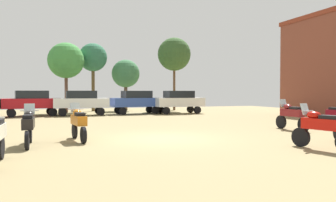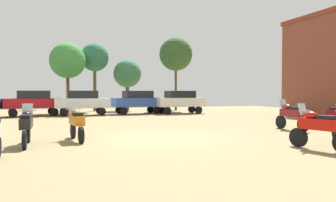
# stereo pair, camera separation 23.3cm
# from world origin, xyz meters

# --- Properties ---
(ground_plane) EXTENTS (44.00, 52.00, 0.02)m
(ground_plane) POSITION_xyz_m (0.00, 0.00, 0.01)
(ground_plane) COLOR #8C7B52
(motorcycle_1) EXTENTS (0.62, 2.17, 1.45)m
(motorcycle_1) POSITION_xyz_m (-4.90, -0.14, 0.73)
(motorcycle_1) COLOR black
(motorcycle_1) RESTS_ON ground
(motorcycle_2) EXTENTS (0.62, 2.24, 1.51)m
(motorcycle_2) POSITION_xyz_m (7.00, 0.63, 0.76)
(motorcycle_2) COLOR black
(motorcycle_2) RESTS_ON ground
(motorcycle_4) EXTENTS (0.65, 2.16, 1.45)m
(motorcycle_4) POSITION_xyz_m (-3.17, 0.56, 0.73)
(motorcycle_4) COLOR black
(motorcycle_4) RESTS_ON ground
(motorcycle_8) EXTENTS (0.77, 2.15, 1.49)m
(motorcycle_8) POSITION_xyz_m (4.05, -4.18, 0.75)
(motorcycle_8) COLOR black
(motorcycle_8) RESTS_ON ground
(car_3) EXTENTS (4.33, 1.87, 2.00)m
(car_3) POSITION_xyz_m (-1.86, 14.73, 1.19)
(car_3) COLOR black
(car_3) RESTS_ON ground
(car_4) EXTENTS (4.50, 2.35, 2.00)m
(car_4) POSITION_xyz_m (-5.58, 15.05, 1.19)
(car_4) COLOR black
(car_4) RESTS_ON ground
(car_5) EXTENTS (4.43, 2.14, 2.00)m
(car_5) POSITION_xyz_m (2.81, 14.98, 1.19)
(car_5) COLOR black
(car_5) RESTS_ON ground
(car_6) EXTENTS (4.35, 1.93, 2.00)m
(car_6) POSITION_xyz_m (6.41, 14.12, 1.19)
(car_6) COLOR black
(car_6) RESTS_ON ground
(tree_5) EXTENTS (3.27, 3.27, 6.42)m
(tree_5) POSITION_xyz_m (-2.85, 18.86, 4.78)
(tree_5) COLOR brown
(tree_5) RESTS_ON ground
(tree_6) EXTENTS (3.45, 3.45, 7.57)m
(tree_6) POSITION_xyz_m (7.97, 19.34, 5.84)
(tree_6) COLOR brown
(tree_6) RESTS_ON ground
(tree_7) EXTENTS (2.86, 2.86, 5.24)m
(tree_7) POSITION_xyz_m (3.09, 20.60, 3.79)
(tree_7) COLOR #4E3C2F
(tree_7) RESTS_ON ground
(tree_8) EXTENTS (2.77, 2.77, 6.72)m
(tree_8) POSITION_xyz_m (-0.24, 20.38, 5.28)
(tree_8) COLOR brown
(tree_8) RESTS_ON ground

